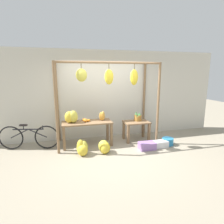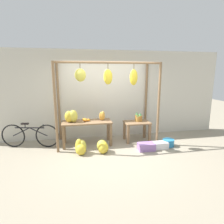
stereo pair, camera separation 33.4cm
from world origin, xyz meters
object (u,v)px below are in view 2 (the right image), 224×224
at_px(orange_pile, 86,120).
at_px(banana_pile_ground_left, 81,147).
at_px(parked_bicycle, 30,135).
at_px(fruit_crate_purple, 160,145).
at_px(blue_bucket, 168,143).
at_px(banana_pile_on_table, 71,116).
at_px(papaya_pile, 102,116).
at_px(fruit_crate_white, 146,147).
at_px(banana_pile_ground_right, 103,147).
at_px(pineapple_cluster, 138,118).

distance_m(orange_pile, banana_pile_ground_left, 0.89).
bearing_deg(parked_bicycle, orange_pile, -3.14).
relative_size(orange_pile, fruit_crate_purple, 0.54).
height_order(orange_pile, banana_pile_ground_left, orange_pile).
relative_size(blue_bucket, fruit_crate_purple, 0.81).
height_order(orange_pile, fruit_crate_purple, orange_pile).
bearing_deg(banana_pile_on_table, blue_bucket, -11.65).
bearing_deg(banana_pile_ground_left, orange_pile, 74.04).
distance_m(orange_pile, papaya_pile, 0.50).
height_order(banana_pile_ground_left, fruit_crate_white, banana_pile_ground_left).
height_order(orange_pile, banana_pile_ground_right, orange_pile).
height_order(orange_pile, papaya_pile, papaya_pile).
relative_size(banana_pile_on_table, parked_bicycle, 0.26).
bearing_deg(orange_pile, banana_pile_ground_left, -105.96).
relative_size(orange_pile, papaya_pile, 0.80).
height_order(banana_pile_on_table, blue_bucket, banana_pile_on_table).
bearing_deg(banana_pile_ground_right, fruit_crate_purple, -0.82).
bearing_deg(orange_pile, blue_bucket, -14.32).
bearing_deg(blue_bucket, pineapple_cluster, 137.87).
distance_m(banana_pile_on_table, pineapple_cluster, 2.05).
bearing_deg(orange_pile, banana_pile_on_table, -175.50).
bearing_deg(banana_pile_ground_right, papaya_pile, 82.63).
distance_m(orange_pile, pineapple_cluster, 1.63).
distance_m(pineapple_cluster, fruit_crate_purple, 1.07).
height_order(banana_pile_ground_right, parked_bicycle, parked_bicycle).
bearing_deg(fruit_crate_purple, blue_bucket, 19.96).
distance_m(fruit_crate_white, parked_bicycle, 3.30).
bearing_deg(pineapple_cluster, fruit_crate_purple, -61.24).
distance_m(parked_bicycle, fruit_crate_purple, 3.72).
bearing_deg(orange_pile, fruit_crate_white, -25.21).
bearing_deg(papaya_pile, parked_bicycle, 178.50).
relative_size(parked_bicycle, papaya_pile, 5.93).
bearing_deg(orange_pile, parked_bicycle, 176.86).
height_order(banana_pile_on_table, parked_bicycle, banana_pile_on_table).
bearing_deg(papaya_pile, banana_pile_ground_right, -97.37).
bearing_deg(banana_pile_ground_right, blue_bucket, 2.50).
xyz_separation_m(banana_pile_on_table, fruit_crate_white, (2.01, -0.72, -0.78)).
bearing_deg(fruit_crate_white, papaya_pile, 144.68).
bearing_deg(banana_pile_ground_right, fruit_crate_white, -3.47).
distance_m(banana_pile_on_table, blue_bucket, 2.91).
bearing_deg(banana_pile_ground_right, parked_bicycle, 158.74).
bearing_deg(banana_pile_ground_right, banana_pile_ground_left, 176.31).
height_order(orange_pile, blue_bucket, orange_pile).
relative_size(orange_pile, pineapple_cluster, 0.71).
bearing_deg(pineapple_cluster, fruit_crate_white, -91.88).
bearing_deg(banana_pile_ground_left, fruit_crate_white, -3.54).
bearing_deg(fruit_crate_purple, orange_pile, 160.93).
bearing_deg(fruit_crate_white, fruit_crate_purple, 6.43).
xyz_separation_m(banana_pile_ground_left, fruit_crate_purple, (2.23, -0.06, -0.08)).
distance_m(banana_pile_ground_right, fruit_crate_purple, 1.65).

